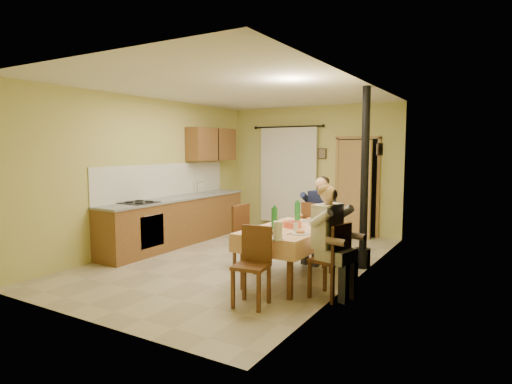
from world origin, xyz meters
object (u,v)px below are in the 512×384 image
Objects in this scene: chair_right at (330,275)px; chair_left at (250,251)px; dining_table at (290,254)px; man_right at (330,228)px; man_far at (320,210)px; chair_near at (252,282)px; stove_flue at (364,203)px; chair_far at (319,246)px.

chair_left is at bearing 81.69° from chair_right.
chair_left reaches higher than chair_right.
man_right is (0.71, -0.37, 0.50)m from dining_table.
dining_table is 1.17m from man_far.
chair_near is at bearing 34.88° from chair_left.
stove_flue is (-0.04, 1.57, 0.15)m from man_right.
chair_left is 0.35× the size of stove_flue.
chair_right is at bearing -90.00° from man_right.
dining_table is 1.65× the size of chair_left.
man_right is at bearing 90.00° from chair_right.
man_right is at bearing -53.22° from chair_far.
chair_far is 0.59m from man_far.
chair_far is 1.06× the size of chair_right.
chair_far is at bearing 39.80° from chair_right.
chair_near is at bearing 148.58° from chair_right.
man_right is at bearing 71.56° from chair_left.
man_far is at bearing 139.09° from chair_left.
stove_flue is at bearing 62.68° from dining_table.
dining_table is at bearing -96.92° from chair_near.
man_far reaches higher than chair_far.
chair_right is at bearing -88.09° from stove_flue.
man_right is 1.58m from stove_flue.
chair_near is at bearing -79.38° from man_far.
stove_flue reaches higher than chair_right.
stove_flue reaches higher than chair_left.
man_far is (0.01, 1.06, 0.50)m from dining_table.
chair_left is 1.30m from man_far.
chair_far is at bearing -97.75° from chair_near.
man_far is 1.59m from man_right.
man_far is 0.50× the size of stove_flue.
chair_near is 2.49m from stove_flue.
chair_right is at bearing -52.86° from chair_far.
chair_near reaches higher than dining_table.
chair_right reaches higher than chair_near.
chair_far reaches higher than dining_table.
chair_right is 0.69× the size of man_right.
dining_table is 0.82m from chair_right.
man_right is (-0.01, 0.00, 0.59)m from chair_right.
man_right is (0.69, 0.72, 0.59)m from chair_near.
chair_right is (0.70, 0.72, 0.00)m from chair_near.
man_far is at bearing 39.11° from man_right.
man_right reaches higher than chair_near.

